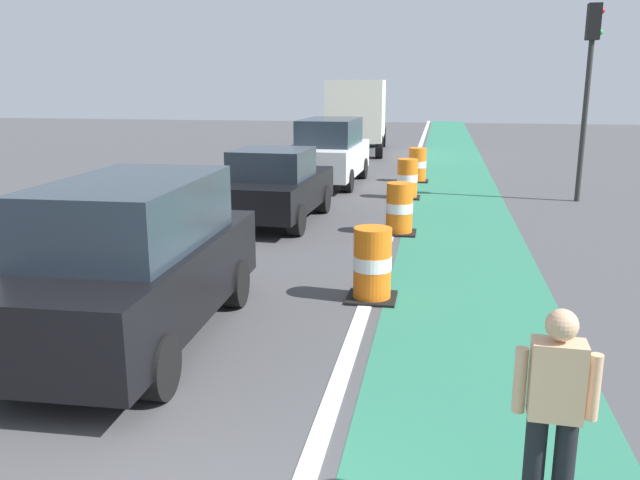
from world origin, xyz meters
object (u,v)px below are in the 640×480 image
(skateboarder_on_lane, at_px, (553,415))
(parked_suv_nearest, at_px, (135,261))
(traffic_barrel_back, at_px, (407,179))
(delivery_truck_down_block, at_px, (359,111))
(traffic_barrel_far, at_px, (417,165))
(traffic_light_corner, at_px, (590,68))
(parked_suv_third, at_px, (330,151))
(parked_sedan_second, at_px, (275,186))
(traffic_barrel_mid, at_px, (399,209))
(traffic_barrel_front, at_px, (372,265))

(skateboarder_on_lane, xyz_separation_m, parked_suv_nearest, (-4.46, 2.79, 0.12))
(traffic_barrel_back, xyz_separation_m, delivery_truck_down_block, (-2.83, 11.70, 1.31))
(traffic_barrel_far, xyz_separation_m, traffic_light_corner, (4.43, -2.79, 2.97))
(skateboarder_on_lane, bearing_deg, parked_suv_third, 104.96)
(parked_suv_nearest, height_order, traffic_barrel_far, parked_suv_nearest)
(parked_sedan_second, bearing_deg, traffic_barrel_mid, -12.95)
(skateboarder_on_lane, xyz_separation_m, parked_sedan_second, (-4.53, 9.99, -0.08))
(skateboarder_on_lane, height_order, parked_sedan_second, parked_sedan_second)
(parked_sedan_second, height_order, traffic_barrel_mid, parked_sedan_second)
(skateboarder_on_lane, height_order, delivery_truck_down_block, delivery_truck_down_block)
(delivery_truck_down_block, xyz_separation_m, traffic_light_corner, (7.42, -11.34, 1.65))
(traffic_barrel_far, distance_m, traffic_light_corner, 6.02)
(traffic_light_corner, bearing_deg, delivery_truck_down_block, 123.18)
(parked_suv_nearest, relative_size, traffic_barrel_far, 4.27)
(traffic_barrel_back, bearing_deg, traffic_barrel_far, 87.06)
(traffic_barrel_mid, xyz_separation_m, traffic_light_corner, (4.53, 4.77, 2.97))
(traffic_barrel_mid, relative_size, traffic_light_corner, 0.21)
(parked_suv_nearest, distance_m, parked_suv_third, 13.08)
(parked_sedan_second, relative_size, traffic_barrel_far, 3.83)
(traffic_barrel_front, height_order, traffic_barrel_far, same)
(parked_suv_third, xyz_separation_m, delivery_truck_down_block, (-0.29, 9.56, 0.81))
(traffic_barrel_back, bearing_deg, skateboarder_on_lane, -82.91)
(parked_sedan_second, xyz_separation_m, delivery_truck_down_block, (-0.01, 15.45, 1.01))
(parked_sedan_second, distance_m, parked_suv_third, 5.90)
(skateboarder_on_lane, height_order, parked_suv_nearest, parked_suv_nearest)
(skateboarder_on_lane, bearing_deg, traffic_light_corner, 78.45)
(parked_suv_third, distance_m, traffic_barrel_front, 11.26)
(traffic_light_corner, bearing_deg, skateboarder_on_lane, -101.55)
(traffic_light_corner, bearing_deg, parked_suv_nearest, -123.00)
(traffic_barrel_front, relative_size, traffic_light_corner, 0.21)
(parked_suv_nearest, distance_m, traffic_barrel_front, 3.46)
(parked_suv_third, bearing_deg, skateboarder_on_lane, -75.04)
(traffic_barrel_back, height_order, delivery_truck_down_block, delivery_truck_down_block)
(parked_suv_nearest, height_order, traffic_light_corner, traffic_light_corner)
(skateboarder_on_lane, relative_size, traffic_barrel_mid, 1.55)
(traffic_barrel_back, relative_size, traffic_light_corner, 0.21)
(traffic_barrel_front, relative_size, traffic_barrel_back, 1.00)
(traffic_barrel_mid, distance_m, delivery_truck_down_block, 16.43)
(skateboarder_on_lane, relative_size, traffic_barrel_back, 1.55)
(parked_suv_nearest, distance_m, traffic_barrel_back, 11.29)
(skateboarder_on_lane, relative_size, traffic_barrel_front, 1.55)
(parked_sedan_second, height_order, traffic_barrel_front, parked_sedan_second)
(delivery_truck_down_block, bearing_deg, traffic_barrel_mid, -79.83)
(traffic_barrel_back, relative_size, traffic_barrel_far, 1.00)
(parked_sedan_second, relative_size, traffic_barrel_back, 3.83)
(traffic_barrel_mid, xyz_separation_m, traffic_barrel_back, (-0.06, 4.41, 0.00))
(parked_suv_nearest, bearing_deg, traffic_barrel_front, 38.11)
(parked_suv_nearest, xyz_separation_m, parked_suv_third, (0.21, 13.08, 0.00))
(traffic_barrel_front, relative_size, traffic_barrel_far, 1.00)
(parked_suv_third, xyz_separation_m, traffic_barrel_front, (2.48, -10.97, -0.50))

